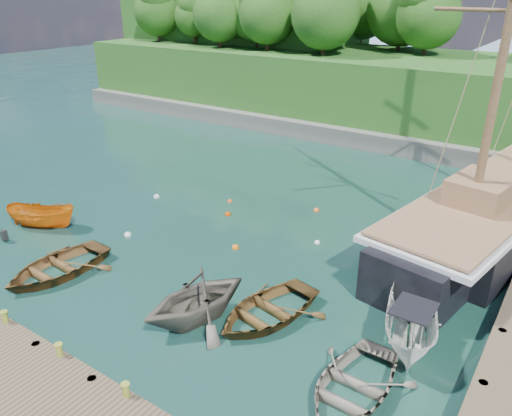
% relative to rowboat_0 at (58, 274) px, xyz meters
% --- Properties ---
extents(ground, '(160.00, 160.00, 0.00)m').
position_rel_rowboat_0_xyz_m(ground, '(6.19, 1.57, 0.00)').
color(ground, '#133828').
rests_on(ground, ground).
extents(bollard_0, '(0.26, 0.26, 0.45)m').
position_rel_rowboat_0_xyz_m(bollard_0, '(2.19, -3.53, 0.00)').
color(bollard_0, olive).
rests_on(bollard_0, ground).
extents(bollard_1, '(0.26, 0.26, 0.45)m').
position_rel_rowboat_0_xyz_m(bollard_1, '(5.19, -3.53, 0.00)').
color(bollard_1, olive).
rests_on(bollard_1, ground).
extents(bollard_2, '(0.26, 0.26, 0.45)m').
position_rel_rowboat_0_xyz_m(bollard_2, '(8.19, -3.53, 0.00)').
color(bollard_2, olive).
rests_on(bollard_2, ground).
extents(rowboat_0, '(3.51, 4.77, 0.95)m').
position_rel_rowboat_0_xyz_m(rowboat_0, '(0.00, 0.00, 0.00)').
color(rowboat_0, brown).
rests_on(rowboat_0, ground).
extents(rowboat_1, '(4.59, 4.98, 2.18)m').
position_rel_rowboat_0_xyz_m(rowboat_1, '(6.98, 0.88, 0.00)').
color(rowboat_1, '#61594E').
rests_on(rowboat_1, ground).
extents(rowboat_2, '(4.03, 5.02, 0.93)m').
position_rel_rowboat_0_xyz_m(rowboat_2, '(9.02, 2.44, 0.00)').
color(rowboat_2, brown).
rests_on(rowboat_2, ground).
extents(rowboat_3, '(3.15, 4.36, 0.89)m').
position_rel_rowboat_0_xyz_m(rowboat_3, '(13.19, 0.68, 0.00)').
color(rowboat_3, '#70695C').
rests_on(rowboat_3, ground).
extents(motorboat_orange, '(3.88, 2.77, 1.40)m').
position_rel_rowboat_0_xyz_m(motorboat_orange, '(-4.49, 2.38, 0.00)').
color(motorboat_orange, '#D3690D').
rests_on(motorboat_orange, ground).
extents(cabin_boat_white, '(3.00, 4.89, 1.77)m').
position_rel_rowboat_0_xyz_m(cabin_boat_white, '(13.82, 3.97, 0.00)').
color(cabin_boat_white, white).
rests_on(cabin_boat_white, ground).
extents(schooner, '(7.81, 25.99, 18.89)m').
position_rel_rowboat_0_xyz_m(schooner, '(14.51, 14.90, 1.05)').
color(schooner, black).
rests_on(schooner, ground).
extents(mooring_buoy_0, '(0.35, 0.35, 0.35)m').
position_rel_rowboat_0_xyz_m(mooring_buoy_0, '(-0.25, 4.14, 0.00)').
color(mooring_buoy_0, silver).
rests_on(mooring_buoy_0, ground).
extents(mooring_buoy_1, '(0.33, 0.33, 0.33)m').
position_rel_rowboat_0_xyz_m(mooring_buoy_1, '(2.34, 8.83, 0.00)').
color(mooring_buoy_1, '#D43C00').
rests_on(mooring_buoy_1, ground).
extents(mooring_buoy_2, '(0.35, 0.35, 0.35)m').
position_rel_rowboat_0_xyz_m(mooring_buoy_2, '(4.90, 6.06, 0.00)').
color(mooring_buoy_2, orange).
rests_on(mooring_buoy_2, ground).
extents(mooring_buoy_3, '(0.29, 0.29, 0.29)m').
position_rel_rowboat_0_xyz_m(mooring_buoy_3, '(7.81, 8.65, 0.00)').
color(mooring_buoy_3, silver).
rests_on(mooring_buoy_3, ground).
extents(mooring_buoy_4, '(0.28, 0.28, 0.28)m').
position_rel_rowboat_0_xyz_m(mooring_buoy_4, '(1.36, 10.30, 0.00)').
color(mooring_buoy_4, '#DB5616').
rests_on(mooring_buoy_4, ground).
extents(mooring_buoy_5, '(0.33, 0.33, 0.33)m').
position_rel_rowboat_0_xyz_m(mooring_buoy_5, '(6.02, 11.96, 0.00)').
color(mooring_buoy_5, orange).
rests_on(mooring_buoy_5, ground).
extents(mooring_buoy_6, '(0.37, 0.37, 0.37)m').
position_rel_rowboat_0_xyz_m(mooring_buoy_6, '(-2.54, 8.43, 0.00)').
color(mooring_buoy_6, silver).
rests_on(mooring_buoy_6, ground).
extents(headland, '(51.00, 19.31, 12.90)m').
position_rel_rowboat_0_xyz_m(headland, '(-6.68, 32.93, 5.54)').
color(headland, '#474744').
rests_on(headland, ground).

